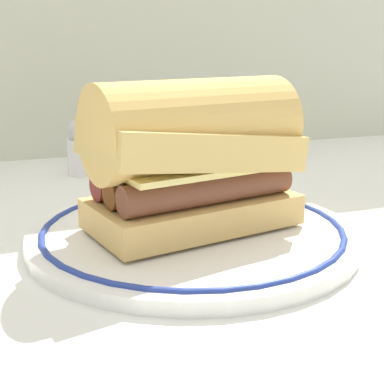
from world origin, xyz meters
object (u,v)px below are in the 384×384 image
at_px(plate, 192,232).
at_px(sausage_sandwich, 192,154).
at_px(salt_shaker, 81,148).
at_px(drinking_glass, 147,143).

distance_m(plate, sausage_sandwich, 0.07).
xyz_separation_m(plate, sausage_sandwich, (-0.00, 0.00, 0.07)).
relative_size(sausage_sandwich, salt_shaker, 2.61).
height_order(sausage_sandwich, salt_shaker, sausage_sandwich).
xyz_separation_m(sausage_sandwich, salt_shaker, (-0.05, 0.29, -0.04)).
bearing_deg(drinking_glass, sausage_sandwich, -96.13).
relative_size(plate, sausage_sandwich, 1.50).
height_order(plate, sausage_sandwich, sausage_sandwich).
relative_size(sausage_sandwich, drinking_glass, 1.82).
relative_size(plate, salt_shaker, 3.93).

